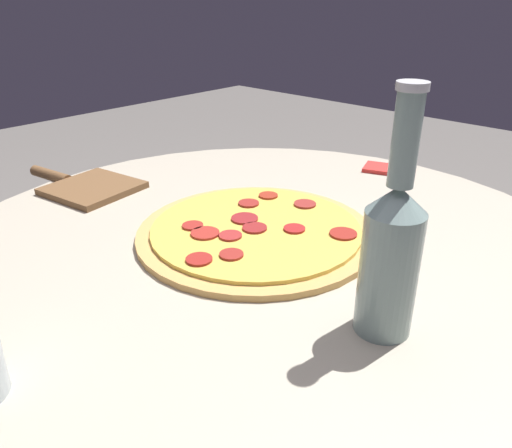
# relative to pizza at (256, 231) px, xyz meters

# --- Properties ---
(table) EXTENTS (1.00, 1.00, 0.74)m
(table) POSITION_rel_pizza_xyz_m (0.03, -0.01, -0.18)
(table) COLOR #B2A893
(table) RESTS_ON ground_plane
(pizza) EXTENTS (0.37, 0.37, 0.02)m
(pizza) POSITION_rel_pizza_xyz_m (0.00, 0.00, 0.00)
(pizza) COLOR tan
(pizza) RESTS_ON table
(beer_bottle) EXTENTS (0.06, 0.06, 0.27)m
(beer_bottle) POSITION_rel_pizza_xyz_m (0.26, -0.07, 0.09)
(beer_bottle) COLOR gray
(beer_bottle) RESTS_ON table
(pizza_paddle) EXTENTS (0.27, 0.17, 0.02)m
(pizza_paddle) POSITION_rel_pizza_xyz_m (-0.38, -0.07, -0.00)
(pizza_paddle) COLOR brown
(pizza_paddle) RESTS_ON table
(napkin) EXTENTS (0.12, 0.09, 0.01)m
(napkin) POSITION_rel_pizza_xyz_m (-0.00, 0.41, -0.00)
(napkin) COLOR red
(napkin) RESTS_ON table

